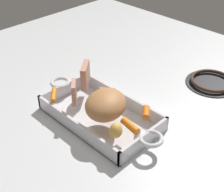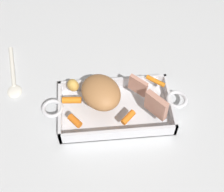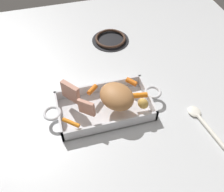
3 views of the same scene
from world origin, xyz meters
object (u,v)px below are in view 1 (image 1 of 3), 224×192
(roast_slice_outer, at_px, (74,92))
(baby_carrot_southeast, at_px, (107,91))
(baby_carrot_northeast, at_px, (54,95))
(baby_carrot_center_left, at_px, (146,112))
(baby_carrot_short, at_px, (130,126))
(potato_golden_large, at_px, (116,130))
(pork_roast, at_px, (106,104))
(roasting_dish, at_px, (100,114))
(stove_burner_rear, at_px, (212,82))
(roast_slice_thick, at_px, (85,75))

(roast_slice_outer, height_order, baby_carrot_southeast, roast_slice_outer)
(baby_carrot_northeast, relative_size, baby_carrot_center_left, 1.45)
(baby_carrot_short, bearing_deg, potato_golden_large, -96.37)
(pork_roast, xyz_separation_m, baby_carrot_center_left, (0.09, 0.08, -0.03))
(baby_carrot_short, height_order, potato_golden_large, potato_golden_large)
(baby_carrot_center_left, xyz_separation_m, potato_golden_large, (0.00, -0.13, 0.01))
(baby_carrot_northeast, height_order, potato_golden_large, potato_golden_large)
(baby_carrot_northeast, bearing_deg, baby_carrot_center_left, 26.18)
(roasting_dish, bearing_deg, baby_carrot_short, -6.47)
(roasting_dish, height_order, baby_carrot_center_left, baby_carrot_center_left)
(baby_carrot_center_left, bearing_deg, stove_burner_rear, 88.38)
(baby_carrot_short, xyz_separation_m, baby_carrot_northeast, (-0.28, -0.05, -0.00))
(baby_carrot_short, distance_m, stove_burner_rear, 0.45)
(roasting_dish, height_order, baby_carrot_short, baby_carrot_short)
(baby_carrot_northeast, bearing_deg, roasting_dish, 26.72)
(roasting_dish, relative_size, roast_slice_thick, 6.06)
(baby_carrot_short, bearing_deg, baby_carrot_northeast, -168.79)
(potato_golden_large, bearing_deg, roast_slice_thick, 155.87)
(baby_carrot_short, height_order, baby_carrot_center_left, same)
(roast_slice_thick, bearing_deg, baby_carrot_southeast, 11.16)
(potato_golden_large, bearing_deg, baby_carrot_northeast, -179.04)
(baby_carrot_short, bearing_deg, roast_slice_outer, -173.97)
(roast_slice_thick, height_order, roast_slice_outer, roast_slice_thick)
(baby_carrot_northeast, distance_m, potato_golden_large, 0.27)
(baby_carrot_center_left, height_order, potato_golden_large, potato_golden_large)
(pork_roast, distance_m, stove_burner_rear, 0.46)
(roast_slice_outer, xyz_separation_m, baby_carrot_southeast, (0.04, 0.10, -0.02))
(stove_burner_rear, bearing_deg, baby_carrot_short, -90.35)
(pork_roast, height_order, roast_slice_outer, pork_roast)
(roasting_dish, height_order, pork_roast, pork_roast)
(baby_carrot_short, distance_m, baby_carrot_southeast, 0.19)
(roast_slice_outer, distance_m, baby_carrot_northeast, 0.08)
(roasting_dish, xyz_separation_m, baby_carrot_northeast, (-0.14, -0.07, 0.04))
(baby_carrot_center_left, relative_size, potato_golden_large, 1.07)
(roast_slice_thick, relative_size, baby_carrot_center_left, 1.69)
(baby_carrot_northeast, bearing_deg, potato_golden_large, 0.96)
(roasting_dish, distance_m, baby_carrot_center_left, 0.15)
(roasting_dish, relative_size, roast_slice_outer, 7.36)
(roast_slice_thick, bearing_deg, pork_roast, -21.75)
(roast_slice_thick, bearing_deg, roast_slice_outer, -62.71)
(potato_golden_large, relative_size, stove_burner_rear, 0.23)
(baby_carrot_northeast, bearing_deg, pork_roast, 15.74)
(baby_carrot_center_left, bearing_deg, baby_carrot_short, -84.33)
(pork_roast, relative_size, baby_carrot_center_left, 3.06)
(pork_roast, distance_m, potato_golden_large, 0.10)
(roast_slice_thick, distance_m, roast_slice_outer, 0.09)
(pork_roast, xyz_separation_m, stove_burner_rear, (0.10, 0.45, -0.08))
(roast_slice_thick, xyz_separation_m, baby_carrot_center_left, (0.25, 0.02, -0.03))
(roast_slice_outer, bearing_deg, baby_carrot_northeast, -153.36)
(baby_carrot_short, distance_m, baby_carrot_northeast, 0.28)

